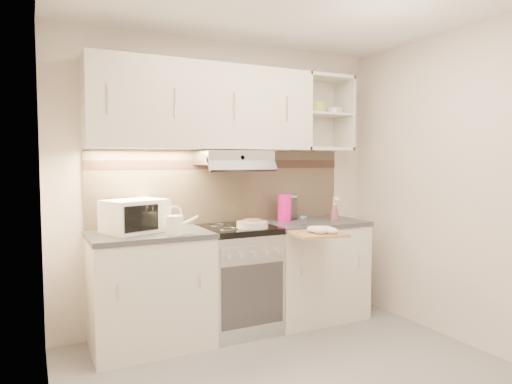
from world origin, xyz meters
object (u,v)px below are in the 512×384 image
at_px(electric_range, 238,278).
at_px(cutting_board, 317,234).
at_px(watering_can, 176,224).
at_px(spray_bottle, 334,211).
at_px(pink_pitcher, 284,208).
at_px(plate_stack, 252,225).
at_px(microwave, 135,216).
at_px(glass_jar, 291,207).

bearing_deg(electric_range, cutting_board, -46.02).
xyz_separation_m(watering_can, spray_bottle, (1.55, 0.12, 0.01)).
xyz_separation_m(watering_can, pink_pitcher, (1.11, 0.29, 0.05)).
xyz_separation_m(plate_stack, cutting_board, (0.40, -0.36, -0.05)).
xyz_separation_m(microwave, cutting_board, (1.32, -0.56, -0.16)).
bearing_deg(watering_can, spray_bottle, 8.05).
relative_size(watering_can, glass_jar, 1.13).
bearing_deg(pink_pitcher, watering_can, -176.31).
height_order(watering_can, spray_bottle, spray_bottle).
relative_size(microwave, glass_jar, 2.35).
bearing_deg(watering_can, cutting_board, -12.07).
height_order(electric_range, watering_can, watering_can).
relative_size(watering_can, pink_pitcher, 1.04).
xyz_separation_m(electric_range, spray_bottle, (0.95, -0.07, 0.54)).
distance_m(plate_stack, glass_jar, 0.67).
distance_m(pink_pitcher, spray_bottle, 0.47).
relative_size(plate_stack, cutting_board, 0.67).
xyz_separation_m(pink_pitcher, glass_jar, (0.13, 0.09, -0.01)).
height_order(microwave, cutting_board, microwave).
relative_size(electric_range, cutting_board, 2.29).
height_order(pink_pitcher, cutting_board, pink_pitcher).
bearing_deg(watering_can, glass_jar, 20.92).
distance_m(spray_bottle, cutting_board, 0.65).
bearing_deg(watering_can, pink_pitcher, 18.37).
distance_m(electric_range, cutting_board, 0.80).
height_order(electric_range, microwave, microwave).
bearing_deg(microwave, cutting_board, -44.33).
distance_m(microwave, plate_stack, 0.95).
distance_m(electric_range, glass_jar, 0.88).
relative_size(pink_pitcher, glass_jar, 1.09).
height_order(glass_jar, spray_bottle, spray_bottle).
bearing_deg(cutting_board, watering_can, 171.62).
xyz_separation_m(plate_stack, spray_bottle, (0.88, 0.06, 0.07)).
bearing_deg(electric_range, spray_bottle, -4.24).
xyz_separation_m(watering_can, plate_stack, (0.67, 0.06, -0.05)).
bearing_deg(glass_jar, spray_bottle, -41.30).
xyz_separation_m(plate_stack, pink_pitcher, (0.44, 0.23, 0.10)).
xyz_separation_m(microwave, plate_stack, (0.92, -0.20, -0.10)).
xyz_separation_m(watering_can, cutting_board, (1.07, -0.30, -0.11)).
relative_size(pink_pitcher, spray_bottle, 1.06).
height_order(electric_range, plate_stack, plate_stack).
relative_size(microwave, cutting_board, 1.37).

